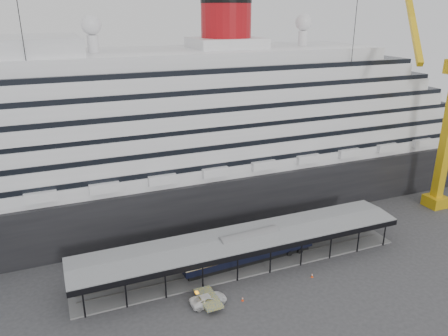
# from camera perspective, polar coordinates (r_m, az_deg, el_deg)

# --- Properties ---
(ground) EXTENTS (200.00, 200.00, 0.00)m
(ground) POSITION_cam_1_polar(r_m,az_deg,el_deg) (71.44, 4.26, -14.32)
(ground) COLOR #353538
(ground) RESTS_ON ground
(cruise_ship) EXTENTS (130.00, 30.00, 43.90)m
(cruise_ship) POSITION_cam_1_polar(r_m,az_deg,el_deg) (91.40, -4.38, 6.09)
(cruise_ship) COLOR black
(cruise_ship) RESTS_ON ground
(platform_canopy) EXTENTS (56.00, 9.18, 5.30)m
(platform_canopy) POSITION_cam_1_polar(r_m,az_deg,el_deg) (73.96, 2.56, -10.81)
(platform_canopy) COLOR slate
(platform_canopy) RESTS_ON ground
(crane_yellow) EXTENTS (23.83, 18.78, 47.60)m
(crane_yellow) POSITION_cam_1_polar(r_m,az_deg,el_deg) (99.39, 26.88, 6.07)
(crane_yellow) COLOR gold
(crane_yellow) RESTS_ON ground
(port_truck) EXTENTS (5.47, 2.66, 1.50)m
(port_truck) POSITION_cam_1_polar(r_m,az_deg,el_deg) (65.91, -2.04, -16.80)
(port_truck) COLOR white
(port_truck) RESTS_ON ground
(pullman_carriage) EXTENTS (23.78, 4.28, 23.22)m
(pullman_carriage) POSITION_cam_1_polar(r_m,az_deg,el_deg) (74.11, 3.29, -10.36)
(pullman_carriage) COLOR black
(pullman_carriage) RESTS_ON ground
(traffic_cone_left) EXTENTS (0.36, 0.36, 0.70)m
(traffic_cone_left) POSITION_cam_1_polar(r_m,az_deg,el_deg) (67.33, -1.26, -16.31)
(traffic_cone_left) COLOR orange
(traffic_cone_left) RESTS_ON ground
(traffic_cone_mid) EXTENTS (0.45, 0.45, 0.67)m
(traffic_cone_mid) POSITION_cam_1_polar(r_m,az_deg,el_deg) (66.76, 2.45, -16.70)
(traffic_cone_mid) COLOR #F53C0D
(traffic_cone_mid) RESTS_ON ground
(traffic_cone_right) EXTENTS (0.39, 0.39, 0.72)m
(traffic_cone_right) POSITION_cam_1_polar(r_m,az_deg,el_deg) (72.96, 11.44, -13.57)
(traffic_cone_right) COLOR #F5470D
(traffic_cone_right) RESTS_ON ground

